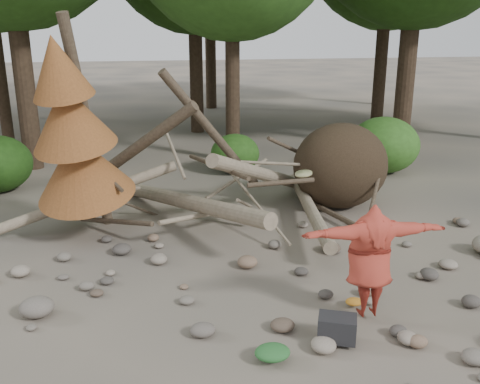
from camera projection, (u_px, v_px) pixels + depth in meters
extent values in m
plane|color=#514C44|center=(281.00, 308.00, 8.06)|extent=(120.00, 120.00, 0.00)
ellipsoid|color=#332619|center=(340.00, 166.00, 12.28)|extent=(2.20, 1.87, 1.98)
cylinder|color=gray|center=(188.00, 202.00, 11.17)|extent=(2.61, 5.11, 1.08)
cylinder|color=gray|center=(266.00, 175.00, 11.87)|extent=(3.18, 3.71, 1.90)
cylinder|color=brown|center=(127.00, 155.00, 11.53)|extent=(3.08, 1.91, 2.49)
cylinder|color=gray|center=(309.00, 206.00, 11.53)|extent=(1.13, 4.98, 0.43)
cylinder|color=brown|center=(212.00, 132.00, 11.96)|extent=(2.39, 1.03, 2.89)
cylinder|color=gray|center=(89.00, 197.00, 11.03)|extent=(3.71, 0.86, 1.20)
cylinder|color=#4C3F30|center=(115.00, 221.00, 10.77)|extent=(1.52, 1.70, 0.49)
cylinder|color=gray|center=(237.00, 178.00, 11.98)|extent=(1.57, 0.85, 0.69)
cylinder|color=#4C3F30|center=(300.00, 153.00, 12.63)|extent=(1.92, 1.25, 1.10)
cylinder|color=gray|center=(174.00, 153.00, 11.32)|extent=(0.37, 1.42, 0.85)
cylinder|color=#4C3F30|center=(340.00, 218.00, 11.42)|extent=(0.79, 2.54, 0.12)
cylinder|color=gray|center=(201.00, 215.00, 10.68)|extent=(1.78, 1.11, 0.29)
cylinder|color=#4C3F30|center=(87.00, 126.00, 10.41)|extent=(0.67, 1.13, 4.35)
cone|color=brown|center=(81.00, 165.00, 10.30)|extent=(2.06, 2.13, 1.86)
cone|color=brown|center=(69.00, 116.00, 9.79)|extent=(1.71, 1.78, 1.65)
cone|color=brown|center=(58.00, 66.00, 9.33)|extent=(1.23, 1.30, 1.41)
cylinder|color=#38281C|center=(16.00, 10.00, 14.67)|extent=(0.56, 0.56, 8.96)
cylinder|color=#38281C|center=(232.00, 43.00, 15.79)|extent=(0.44, 0.44, 7.14)
cylinder|color=#38281C|center=(412.00, 4.00, 17.14)|extent=(0.60, 0.60, 9.45)
cylinder|color=#38281C|center=(195.00, 20.00, 20.16)|extent=(0.52, 0.52, 8.54)
cylinder|color=#38281C|center=(384.00, 26.00, 21.27)|extent=(0.50, 0.50, 8.12)
cylinder|color=#38281C|center=(210.00, 19.00, 26.31)|extent=(0.54, 0.54, 8.75)
cylinder|color=#38281C|center=(383.00, 28.00, 27.68)|extent=(0.46, 0.46, 7.84)
ellipsoid|color=#2A5919|center=(235.00, 153.00, 15.34)|extent=(1.40, 1.40, 1.12)
ellipsoid|color=#346920|center=(384.00, 145.00, 15.31)|extent=(2.00, 2.00, 1.60)
imported|color=#A53225|center=(370.00, 260.00, 7.53)|extent=(2.08, 0.66, 1.68)
cylinder|color=#878555|center=(304.00, 174.00, 7.49)|extent=(0.26, 0.26, 0.08)
cube|color=black|center=(337.00, 332.00, 7.13)|extent=(0.59, 0.51, 0.34)
ellipsoid|color=#245B28|center=(272.00, 356.00, 6.75)|extent=(0.46, 0.38, 0.17)
ellipsoid|color=#B3701E|center=(354.00, 305.00, 8.07)|extent=(0.27, 0.22, 0.10)
ellipsoid|color=#6A6259|center=(37.00, 307.00, 7.80)|extent=(0.50, 0.45, 0.30)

